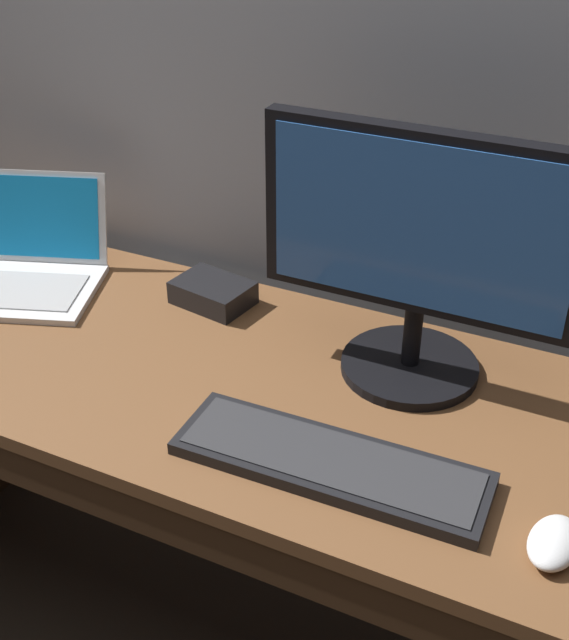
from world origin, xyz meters
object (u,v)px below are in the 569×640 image
external_monitor (418,250)px  external_drive_box (213,293)px  laptop_white (23,268)px  wired_keyboard (330,463)px  computer_mouse (554,542)px

external_monitor → external_drive_box: 0.50m
laptop_white → external_drive_box: size_ratio=2.61×
laptop_white → wired_keyboard: size_ratio=0.81×
computer_mouse → laptop_white: bearing=173.6°
laptop_white → wired_keyboard: 0.85m
wired_keyboard → external_drive_box: external_drive_box is taller
external_drive_box → wired_keyboard: bearing=-41.0°
external_monitor → wired_keyboard: (-0.03, -0.28, -0.24)m
computer_mouse → external_drive_box: (-0.74, 0.38, 0.01)m
laptop_white → wired_keyboard: (0.81, -0.25, -0.03)m
wired_keyboard → computer_mouse: 0.34m
laptop_white → external_monitor: (0.84, 0.03, 0.21)m
computer_mouse → external_drive_box: size_ratio=0.71×
laptop_white → external_monitor: bearing=2.2°
laptop_white → computer_mouse: bearing=-13.4°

